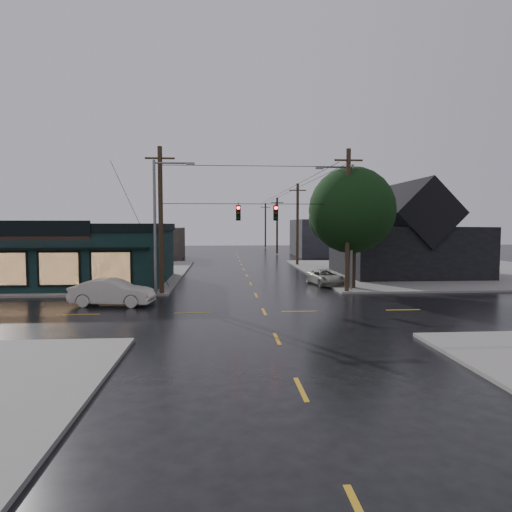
{
  "coord_description": "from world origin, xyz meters",
  "views": [
    {
      "loc": [
        -2.31,
        -25.09,
        4.9
      ],
      "look_at": [
        -0.14,
        4.31,
        2.84
      ],
      "focal_mm": 32.0,
      "sensor_mm": 36.0,
      "label": 1
    }
  ],
  "objects": [
    {
      "name": "utility_pole_far_b",
      "position": [
        6.5,
        48.0,
        0.0
      ],
      "size": [
        2.0,
        0.32,
        9.15
      ],
      "primitive_type": null,
      "color": "#342317",
      "rests_on": "ground"
    },
    {
      "name": "streetlight_ne",
      "position": [
        7.0,
        7.2,
        0.0
      ],
      "size": [
        5.4,
        0.3,
        9.15
      ],
      "primitive_type": null,
      "color": "slate",
      "rests_on": "ground"
    },
    {
      "name": "streetlight_nw",
      "position": [
        -6.8,
        5.8,
        0.0
      ],
      "size": [
        5.4,
        0.3,
        9.15
      ],
      "primitive_type": null,
      "color": "slate",
      "rests_on": "ground"
    },
    {
      "name": "utility_pole_ne",
      "position": [
        6.5,
        6.5,
        0.0
      ],
      "size": [
        2.0,
        0.32,
        10.15
      ],
      "primitive_type": null,
      "color": "#342317",
      "rests_on": "ground"
    },
    {
      "name": "sedan_cream",
      "position": [
        -8.93,
        2.67,
        0.81
      ],
      "size": [
        5.1,
        2.32,
        1.62
      ],
      "primitive_type": "imported",
      "rotation": [
        0.0,
        0.0,
        1.44
      ],
      "color": "beige",
      "rests_on": "ground"
    },
    {
      "name": "utility_pole_nw",
      "position": [
        -6.5,
        6.5,
        0.0
      ],
      "size": [
        2.0,
        0.32,
        10.15
      ],
      "primitive_type": null,
      "color": "#342317",
      "rests_on": "ground"
    },
    {
      "name": "utility_pole_far_c",
      "position": [
        6.5,
        68.0,
        0.0
      ],
      "size": [
        2.0,
        0.32,
        9.15
      ],
      "primitive_type": null,
      "color": "#342317",
      "rests_on": "ground"
    },
    {
      "name": "ground_plane",
      "position": [
        0.0,
        0.0,
        0.0
      ],
      "size": [
        160.0,
        160.0,
        0.0
      ],
      "primitive_type": "plane",
      "color": "black"
    },
    {
      "name": "ne_building",
      "position": [
        15.0,
        17.0,
        4.47
      ],
      "size": [
        12.6,
        11.6,
        8.75
      ],
      "color": "black",
      "rests_on": "ground"
    },
    {
      "name": "bg_building_west",
      "position": [
        -14.0,
        40.0,
        2.2
      ],
      "size": [
        12.0,
        10.0,
        4.4
      ],
      "primitive_type": "cube",
      "color": "#372D28",
      "rests_on": "ground"
    },
    {
      "name": "utility_pole_far_a",
      "position": [
        6.5,
        28.0,
        0.0
      ],
      "size": [
        2.0,
        0.32,
        9.65
      ],
      "primitive_type": null,
      "color": "#342317",
      "rests_on": "ground"
    },
    {
      "name": "span_signal_assembly",
      "position": [
        0.1,
        6.5,
        5.7
      ],
      "size": [
        13.0,
        0.48,
        1.23
      ],
      "color": "black",
      "rests_on": "ground"
    },
    {
      "name": "sidewalk_nw",
      "position": [
        -20.0,
        20.0,
        0.07
      ],
      "size": [
        28.0,
        28.0,
        0.15
      ],
      "primitive_type": "cube",
      "color": "gray",
      "rests_on": "ground"
    },
    {
      "name": "suv_silver",
      "position": [
        6.0,
        10.98,
        0.62
      ],
      "size": [
        2.72,
        4.74,
        1.25
      ],
      "primitive_type": "imported",
      "rotation": [
        0.0,
        0.0,
        0.15
      ],
      "color": "#A3A396",
      "rests_on": "ground"
    },
    {
      "name": "sidewalk_ne",
      "position": [
        20.0,
        20.0,
        0.07
      ],
      "size": [
        28.0,
        28.0,
        0.15
      ],
      "primitive_type": "cube",
      "color": "gray",
      "rests_on": "ground"
    },
    {
      "name": "pizza_shop",
      "position": [
        -15.0,
        12.94,
        2.56
      ],
      "size": [
        16.3,
        12.34,
        4.9
      ],
      "color": "black",
      "rests_on": "ground"
    },
    {
      "name": "bg_building_east",
      "position": [
        16.0,
        45.0,
        2.8
      ],
      "size": [
        14.0,
        12.0,
        5.6
      ],
      "primitive_type": "cube",
      "color": "#252429",
      "rests_on": "ground"
    },
    {
      "name": "corner_tree",
      "position": [
        7.33,
        8.38,
        5.92
      ],
      "size": [
        6.45,
        6.45,
        9.02
      ],
      "color": "black",
      "rests_on": "ground"
    }
  ]
}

